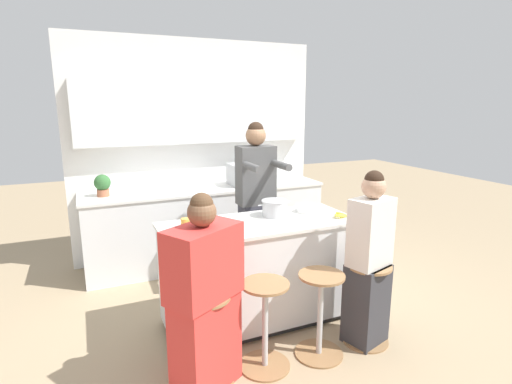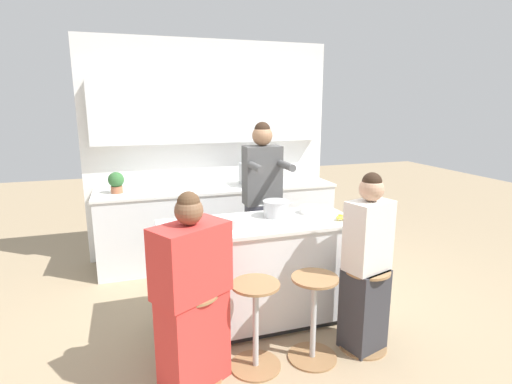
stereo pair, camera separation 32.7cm
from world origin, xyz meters
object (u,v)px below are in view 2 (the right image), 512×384
object	(u,v)px
person_seated_near	(366,270)
bar_stool_center_right	(314,316)
bar_stool_leftmost	(194,335)
coffee_cup_far	(212,225)
banana_bunch	(342,217)
microwave	(261,174)
kitchen_island	(258,272)
coffee_cup_near	(184,222)
bar_stool_center_left	(256,324)
person_wrapped_blanket	(192,298)
cooking_pot	(276,209)
potted_plant	(116,182)
person_cooking	(262,206)
fruit_bowl	(238,222)
bar_stool_rightmost	(365,307)

from	to	relation	value
person_seated_near	bar_stool_center_right	bearing A→B (deg)	164.30
bar_stool_leftmost	coffee_cup_far	distance (m)	0.85
banana_bunch	microwave	bearing A→B (deg)	95.80
kitchen_island	coffee_cup_near	distance (m)	0.81
bar_stool_center_left	person_wrapped_blanket	bearing A→B (deg)	-176.22
bar_stool_center_left	coffee_cup_far	xyz separation A→B (m)	(-0.20, 0.50, 0.63)
person_wrapped_blanket	cooking_pot	world-z (taller)	person_wrapped_blanket
bar_stool_leftmost	person_wrapped_blanket	world-z (taller)	person_wrapped_blanket
person_wrapped_blanket	cooking_pot	bearing A→B (deg)	10.63
coffee_cup_near	potted_plant	xyz separation A→B (m)	(-0.55, 1.50, 0.09)
cooking_pot	microwave	world-z (taller)	microwave
kitchen_island	person_cooking	distance (m)	0.84
bar_stool_leftmost	bar_stool_center_right	world-z (taller)	same
fruit_bowl	coffee_cup_near	xyz separation A→B (m)	(-0.42, 0.14, 0.01)
coffee_cup_far	microwave	bearing A→B (deg)	59.24
cooking_pot	banana_bunch	bearing A→B (deg)	-29.08
coffee_cup_near	microwave	distance (m)	1.86
person_cooking	banana_bunch	size ratio (longest dim) A/B	10.80
kitchen_island	banana_bunch	distance (m)	0.88
potted_plant	coffee_cup_far	bearing A→B (deg)	-66.08
bar_stool_leftmost	kitchen_island	bearing A→B (deg)	42.33
bar_stool_leftmost	cooking_pot	bearing A→B (deg)	39.67
banana_bunch	potted_plant	xyz separation A→B (m)	(-1.88, 1.74, 0.11)
bar_stool_center_right	coffee_cup_near	distance (m)	1.27
bar_stool_center_left	person_cooking	bearing A→B (deg)	69.05
bar_stool_center_left	fruit_bowl	xyz separation A→B (m)	(0.02, 0.54, 0.62)
bar_stool_center_left	person_cooking	size ratio (longest dim) A/B	0.39
bar_stool_center_right	coffee_cup_far	bearing A→B (deg)	140.50
bar_stool_center_left	bar_stool_center_right	world-z (taller)	same
bar_stool_leftmost	bar_stool_rightmost	world-z (taller)	same
person_wrapped_blanket	potted_plant	size ratio (longest dim) A/B	5.76
bar_stool_center_left	cooking_pot	xyz separation A→B (m)	(0.43, 0.72, 0.66)
coffee_cup_near	potted_plant	size ratio (longest dim) A/B	0.46
bar_stool_center_left	banana_bunch	world-z (taller)	banana_bunch
bar_stool_rightmost	banana_bunch	distance (m)	0.77
person_wrapped_blanket	person_seated_near	distance (m)	1.36
kitchen_island	microwave	world-z (taller)	microwave
person_wrapped_blanket	coffee_cup_far	xyz separation A→B (m)	(0.26, 0.53, 0.33)
bar_stool_leftmost	bar_stool_rightmost	xyz separation A→B (m)	(1.36, -0.03, 0.00)
bar_stool_rightmost	coffee_cup_far	size ratio (longest dim) A/B	6.06
bar_stool_center_left	person_wrapped_blanket	xyz separation A→B (m)	(-0.46, -0.03, 0.30)
person_seated_near	banana_bunch	world-z (taller)	person_seated_near
kitchen_island	cooking_pot	bearing A→B (deg)	28.97
fruit_bowl	bar_stool_center_left	bearing A→B (deg)	-92.14
bar_stool_center_right	banana_bunch	size ratio (longest dim) A/B	4.16
microwave	banana_bunch	bearing A→B (deg)	-84.20
bar_stool_leftmost	banana_bunch	distance (m)	1.58
potted_plant	person_wrapped_blanket	bearing A→B (deg)	-77.61
person_cooking	fruit_bowl	xyz separation A→B (m)	(-0.48, -0.76, 0.09)
bar_stool_leftmost	person_cooking	size ratio (longest dim) A/B	0.39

